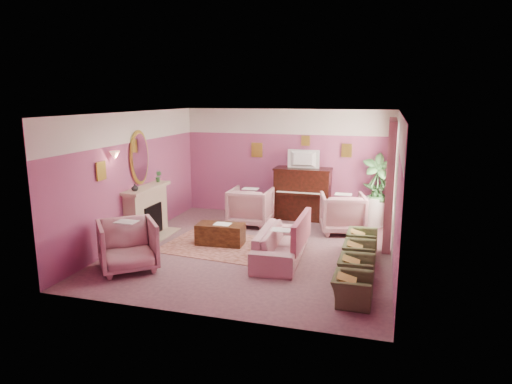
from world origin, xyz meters
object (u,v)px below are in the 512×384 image
(piano, at_px, (302,194))
(olive_chair_d, at_px, (362,238))
(side_table, at_px, (375,211))
(sofa, at_px, (281,238))
(floral_armchair_front, at_px, (128,243))
(olive_chair_c, at_px, (359,251))
(floral_armchair_left, at_px, (251,205))
(olive_chair_b, at_px, (356,266))
(floral_armchair_right, at_px, (343,211))
(olive_chair_a, at_px, (352,285))
(coffee_table, at_px, (220,234))
(television, at_px, (303,158))

(piano, bearing_deg, olive_chair_d, -53.24)
(piano, height_order, olive_chair_d, piano)
(olive_chair_d, distance_m, side_table, 2.12)
(sofa, relative_size, floral_armchair_front, 2.02)
(olive_chair_d, bearing_deg, olive_chair_c, -90.00)
(sofa, xyz_separation_m, floral_armchair_left, (-1.27, 2.17, 0.09))
(olive_chair_b, distance_m, olive_chair_d, 1.64)
(floral_armchair_front, distance_m, olive_chair_d, 4.60)
(floral_armchair_right, relative_size, olive_chair_a, 1.49)
(piano, bearing_deg, floral_armchair_front, -118.80)
(floral_armchair_front, height_order, olive_chair_c, floral_armchair_front)
(floral_armchair_left, bearing_deg, floral_armchair_front, -110.20)
(piano, distance_m, olive_chair_b, 4.18)
(floral_armchair_front, bearing_deg, coffee_table, 58.86)
(olive_chair_a, bearing_deg, floral_armchair_right, 97.94)
(television, height_order, olive_chair_b, television)
(floral_armchair_left, xyz_separation_m, olive_chair_a, (2.76, -3.76, -0.21))
(olive_chair_b, relative_size, side_table, 0.98)
(television, relative_size, olive_chair_b, 1.17)
(floral_armchair_front, bearing_deg, sofa, 27.24)
(olive_chair_a, bearing_deg, floral_armchair_front, 176.15)
(piano, xyz_separation_m, olive_chair_d, (1.64, -2.19, -0.35))
(coffee_table, relative_size, side_table, 1.43)
(sofa, bearing_deg, olive_chair_d, 30.34)
(floral_armchair_front, height_order, side_table, floral_armchair_front)
(piano, xyz_separation_m, coffee_table, (-1.30, -2.55, -0.43))
(floral_armchair_right, relative_size, floral_armchair_front, 1.00)
(coffee_table, xyz_separation_m, olive_chair_d, (2.94, 0.36, 0.07))
(floral_armchair_right, height_order, olive_chair_b, floral_armchair_right)
(floral_armchair_right, height_order, floral_armchair_front, same)
(olive_chair_a, height_order, olive_chair_d, same)
(olive_chair_c, bearing_deg, floral_armchair_right, 103.97)
(coffee_table, relative_size, olive_chair_a, 1.46)
(floral_armchair_right, bearing_deg, side_table, 49.65)
(olive_chair_c, bearing_deg, olive_chair_b, -90.00)
(floral_armchair_front, bearing_deg, olive_chair_a, -3.85)
(piano, bearing_deg, olive_chair_b, -66.86)
(television, bearing_deg, olive_chair_d, -52.61)
(piano, xyz_separation_m, television, (0.00, -0.05, 0.95))
(coffee_table, bearing_deg, sofa, -19.72)
(olive_chair_d, bearing_deg, floral_armchair_right, 112.23)
(olive_chair_a, bearing_deg, olive_chair_b, 90.00)
(piano, distance_m, side_table, 1.85)
(floral_armchair_right, xyz_separation_m, olive_chair_d, (0.52, -1.27, -0.21))
(sofa, height_order, side_table, sofa)
(piano, distance_m, olive_chair_c, 3.45)
(olive_chair_b, bearing_deg, floral_armchair_front, -172.29)
(floral_armchair_front, xyz_separation_m, olive_chair_d, (4.05, 2.19, -0.21))
(piano, distance_m, floral_armchair_front, 5.00)
(floral_armchair_right, distance_m, olive_chair_a, 3.78)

